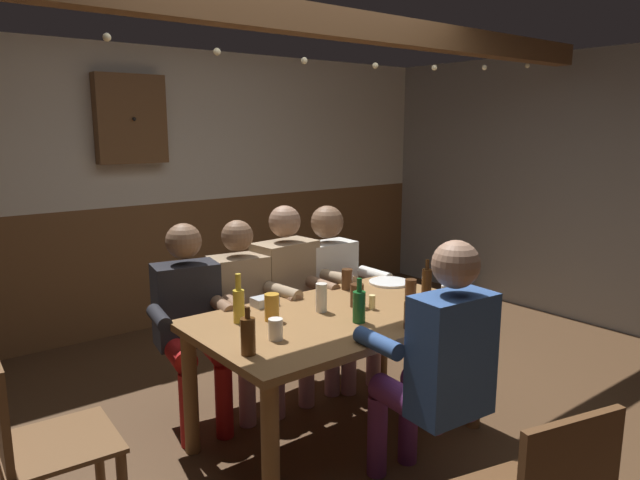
% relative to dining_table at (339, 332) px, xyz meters
% --- Properties ---
extents(ground_plane, '(7.20, 7.20, 0.00)m').
position_rel_dining_table_xyz_m(ground_plane, '(0.00, -0.04, -0.63)').
color(ground_plane, '#4C331E').
extents(back_wall_upper, '(6.00, 0.12, 1.30)m').
position_rel_dining_table_xyz_m(back_wall_upper, '(0.00, 2.48, 1.10)').
color(back_wall_upper, beige).
extents(back_wall_wainscot, '(6.00, 0.12, 1.08)m').
position_rel_dining_table_xyz_m(back_wall_wainscot, '(0.00, 2.48, -0.09)').
color(back_wall_wainscot, brown).
rests_on(back_wall_wainscot, ground_plane).
extents(side_wall_concrete, '(0.12, 4.91, 2.38)m').
position_rel_dining_table_xyz_m(side_wall_concrete, '(3.06, -0.04, 0.56)').
color(side_wall_concrete, gray).
rests_on(side_wall_concrete, ground_plane).
extents(ceiling_beam, '(5.40, 0.14, 0.16)m').
position_rel_dining_table_xyz_m(ceiling_beam, '(0.00, 0.36, 1.67)').
color(ceiling_beam, brown).
extents(dining_table, '(1.57, 0.93, 0.73)m').
position_rel_dining_table_xyz_m(dining_table, '(0.00, 0.00, 0.00)').
color(dining_table, brown).
rests_on(dining_table, ground_plane).
extents(person_0, '(0.55, 0.57, 1.18)m').
position_rel_dining_table_xyz_m(person_0, '(-0.54, 0.69, 0.03)').
color(person_0, black).
rests_on(person_0, ground_plane).
extents(person_1, '(0.52, 0.57, 1.17)m').
position_rel_dining_table_xyz_m(person_1, '(-0.19, 0.69, 0.01)').
color(person_1, '#997F60').
rests_on(person_1, ground_plane).
extents(person_2, '(0.58, 0.56, 1.23)m').
position_rel_dining_table_xyz_m(person_2, '(0.18, 0.70, 0.05)').
color(person_2, '#997F60').
rests_on(person_2, ground_plane).
extents(person_3, '(0.54, 0.54, 1.20)m').
position_rel_dining_table_xyz_m(person_3, '(0.53, 0.68, 0.04)').
color(person_3, silver).
rests_on(person_3, ground_plane).
extents(person_4, '(0.54, 0.55, 1.26)m').
position_rel_dining_table_xyz_m(person_4, '(0.01, -0.68, 0.06)').
color(person_4, '#2D4C84').
rests_on(person_4, ground_plane).
extents(chair_empty_near_right, '(0.46, 0.46, 0.88)m').
position_rel_dining_table_xyz_m(chair_empty_near_right, '(-1.51, 0.08, -0.15)').
color(chair_empty_near_right, brown).
rests_on(chair_empty_near_right, ground_plane).
extents(table_candle, '(0.04, 0.04, 0.08)m').
position_rel_dining_table_xyz_m(table_candle, '(0.19, -0.05, 0.15)').
color(table_candle, '#F9E08C').
rests_on(table_candle, dining_table).
extents(condiment_caddy, '(0.14, 0.10, 0.05)m').
position_rel_dining_table_xyz_m(condiment_caddy, '(-0.24, 0.37, 0.13)').
color(condiment_caddy, '#B2B7BC').
rests_on(condiment_caddy, dining_table).
extents(plate_0, '(0.26, 0.26, 0.01)m').
position_rel_dining_table_xyz_m(plate_0, '(0.65, 0.27, 0.11)').
color(plate_0, white).
rests_on(plate_0, dining_table).
extents(bottle_0, '(0.05, 0.05, 0.27)m').
position_rel_dining_table_xyz_m(bottle_0, '(0.46, -0.21, 0.22)').
color(bottle_0, '#593314').
rests_on(bottle_0, dining_table).
extents(bottle_1, '(0.07, 0.07, 0.22)m').
position_rel_dining_table_xyz_m(bottle_1, '(-0.68, -0.19, 0.19)').
color(bottle_1, '#593314').
rests_on(bottle_1, dining_table).
extents(bottle_2, '(0.07, 0.07, 0.23)m').
position_rel_dining_table_xyz_m(bottle_2, '(-0.01, -0.17, 0.19)').
color(bottle_2, '#195923').
rests_on(bottle_2, dining_table).
extents(bottle_3, '(0.06, 0.06, 0.26)m').
position_rel_dining_table_xyz_m(bottle_3, '(-0.50, 0.21, 0.21)').
color(bottle_3, gold).
rests_on(bottle_3, dining_table).
extents(pint_glass_0, '(0.07, 0.07, 0.14)m').
position_rel_dining_table_xyz_m(pint_glass_0, '(0.13, -0.40, 0.17)').
color(pint_glass_0, '#4C2D19').
rests_on(pint_glass_0, dining_table).
extents(pint_glass_1, '(0.06, 0.06, 0.16)m').
position_rel_dining_table_xyz_m(pint_glass_1, '(-0.05, 0.09, 0.18)').
color(pint_glass_1, white).
rests_on(pint_glass_1, dining_table).
extents(pint_glass_2, '(0.07, 0.07, 0.10)m').
position_rel_dining_table_xyz_m(pint_glass_2, '(-0.49, -0.11, 0.16)').
color(pint_glass_2, white).
rests_on(pint_glass_2, dining_table).
extents(pint_glass_3, '(0.06, 0.06, 0.11)m').
position_rel_dining_table_xyz_m(pint_glass_3, '(0.59, -0.24, 0.16)').
color(pint_glass_3, white).
rests_on(pint_glass_3, dining_table).
extents(pint_glass_4, '(0.07, 0.07, 0.13)m').
position_rel_dining_table_xyz_m(pint_glass_4, '(0.35, 0.34, 0.17)').
color(pint_glass_4, '#4C2D19').
rests_on(pint_glass_4, dining_table).
extents(pint_glass_5, '(0.08, 0.08, 0.14)m').
position_rel_dining_table_xyz_m(pint_glass_5, '(-0.35, 0.13, 0.18)').
color(pint_glass_5, gold).
rests_on(pint_glass_5, dining_table).
extents(pint_glass_6, '(0.08, 0.08, 0.13)m').
position_rel_dining_table_xyz_m(pint_glass_6, '(0.16, 0.04, 0.17)').
color(pint_glass_6, '#4C2D19').
rests_on(pint_glass_6, dining_table).
extents(pint_glass_7, '(0.07, 0.07, 0.12)m').
position_rel_dining_table_xyz_m(pint_glass_7, '(0.49, -0.06, 0.17)').
color(pint_glass_7, '#4C2D19').
rests_on(pint_glass_7, dining_table).
extents(wall_dart_cabinet, '(0.56, 0.15, 0.70)m').
position_rel_dining_table_xyz_m(wall_dart_cabinet, '(-0.20, 2.35, 1.16)').
color(wall_dart_cabinet, brown).
extents(string_lights, '(4.24, 0.04, 0.14)m').
position_rel_dining_table_xyz_m(string_lights, '(0.00, 0.31, 1.49)').
color(string_lights, '#F9EAB2').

